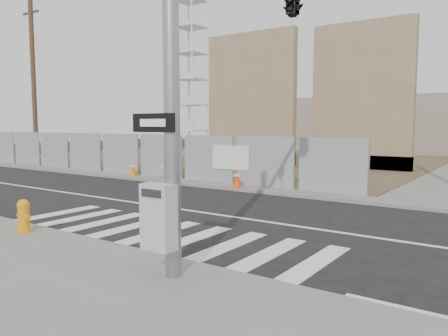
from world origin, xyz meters
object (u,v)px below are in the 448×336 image
Objects in this scene: signal_pole at (261,17)px; fire_hydrant at (24,216)px; traffic_cone_a at (77,163)px; crane_tower at (190,42)px; traffic_cone_c at (164,169)px; traffic_cone_b at (133,169)px; traffic_cone_d at (237,178)px.

fire_hydrant is (-4.83, -2.50, -4.29)m from signal_pole.
signal_pole reaches higher than traffic_cone_a.
fire_hydrant is at bearing -152.57° from signal_pole.
traffic_cone_a is at bearing -83.04° from crane_tower.
signal_pole is 9.34× the size of traffic_cone_c.
crane_tower is (-17.49, 19.05, 4.24)m from signal_pole.
traffic_cone_a is at bearing 155.70° from signal_pole.
traffic_cone_d is (6.09, -0.21, -0.00)m from traffic_cone_b.
traffic_cone_a is (-16.05, 7.25, -4.33)m from signal_pole.
traffic_cone_d is (11.37, -0.98, 0.04)m from traffic_cone_a.
fire_hydrant is 1.01× the size of traffic_cone_d.
crane_tower is at bearing 131.00° from fire_hydrant.
crane_tower is at bearing 132.57° from signal_pole.
traffic_cone_c is 1.00× the size of traffic_cone_d.
traffic_cone_b is (-5.95, 8.98, -0.00)m from fire_hydrant.
traffic_cone_a is 6.65m from traffic_cone_c.
fire_hydrant reaches higher than traffic_cone_d.
traffic_cone_b is 1.01× the size of traffic_cone_c.
crane_tower reaches higher than traffic_cone_b.
fire_hydrant is at bearing -90.92° from traffic_cone_d.
traffic_cone_a is 0.89× the size of traffic_cone_b.
crane_tower is 20.01m from traffic_cone_d.
signal_pole is 12.57m from traffic_cone_c.
traffic_cone_b is (6.72, -12.57, -8.53)m from crane_tower.
traffic_cone_d is at bearing 99.63° from fire_hydrant.
traffic_cone_a is at bearing 179.23° from traffic_cone_c.
traffic_cone_b reaches higher than traffic_cone_d.
crane_tower reaches higher than fire_hydrant.
fire_hydrant is 10.69m from traffic_cone_c.
traffic_cone_c is (8.09, -11.89, -8.54)m from crane_tower.
traffic_cone_c and traffic_cone_d have the same top height.
traffic_cone_d is (12.81, -12.78, -8.54)m from crane_tower.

